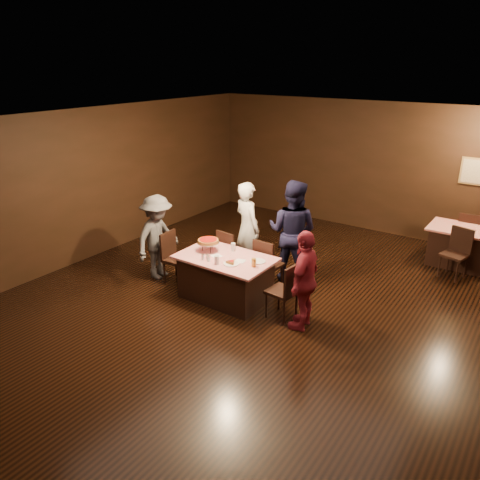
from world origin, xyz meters
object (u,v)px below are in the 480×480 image
(chair_far_right, at_px, (269,264))
(diner_navy_hoodie, at_px, (292,231))
(diner_white_jacket, at_px, (247,228))
(chair_back_near, at_px, (455,254))
(main_table, at_px, (226,278))
(chair_end_right, at_px, (282,290))
(glass_back, at_px, (233,247))
(plate_empty, at_px, (258,261))
(glass_amber, at_px, (254,263))
(chair_far_left, at_px, (232,254))
(chair_end_left, at_px, (177,258))
(pizza_stand, at_px, (208,241))
(glass_front_left, at_px, (217,260))
(diner_grey_knit, at_px, (158,237))
(chair_back_far, at_px, (468,234))
(back_table, at_px, (462,247))
(diner_red_shirt, at_px, (305,280))

(chair_far_right, relative_size, diner_navy_hoodie, 0.50)
(diner_white_jacket, bearing_deg, chair_back_near, -126.25)
(chair_far_right, height_order, diner_white_jacket, diner_white_jacket)
(main_table, xyz_separation_m, diner_white_jacket, (-0.32, 1.13, 0.50))
(chair_far_right, xyz_separation_m, chair_end_right, (0.70, -0.75, 0.00))
(chair_far_right, distance_m, glass_back, 0.73)
(plate_empty, relative_size, glass_amber, 1.79)
(chair_far_left, bearing_deg, chair_end_right, 160.35)
(chair_far_left, distance_m, glass_back, 0.68)
(chair_back_near, distance_m, glass_back, 4.16)
(chair_far_right, height_order, glass_back, chair_far_right)
(chair_end_left, xyz_separation_m, pizza_stand, (0.70, 0.05, 0.48))
(glass_amber, bearing_deg, chair_far_left, 141.34)
(chair_far_left, xyz_separation_m, glass_front_left, (0.45, -1.05, 0.37))
(diner_navy_hoodie, distance_m, diner_grey_knit, 2.47)
(diner_navy_hoodie, bearing_deg, chair_back_far, -136.10)
(main_table, distance_m, diner_white_jacket, 1.28)
(back_table, xyz_separation_m, chair_back_near, (0.00, -0.70, 0.09))
(diner_white_jacket, bearing_deg, plate_empty, 154.75)
(glass_front_left, height_order, glass_back, same)
(chair_back_near, height_order, diner_grey_knit, diner_grey_knit)
(plate_empty, bearing_deg, diner_grey_knit, -175.27)
(main_table, xyz_separation_m, chair_end_left, (-1.10, 0.00, 0.09))
(chair_end_left, relative_size, diner_white_jacket, 0.54)
(pizza_stand, relative_size, plate_empty, 1.52)
(back_table, relative_size, diner_grey_knit, 0.82)
(diner_white_jacket, bearing_deg, diner_navy_hoodie, -146.62)
(chair_end_left, xyz_separation_m, glass_front_left, (1.15, -0.30, 0.37))
(diner_white_jacket, distance_m, pizza_stand, 1.09)
(diner_red_shirt, bearing_deg, glass_back, -110.34)
(chair_end_left, distance_m, diner_red_shirt, 2.63)
(glass_back, bearing_deg, back_table, 48.85)
(chair_back_near, distance_m, glass_amber, 3.98)
(diner_grey_knit, height_order, diner_red_shirt, diner_grey_knit)
(chair_end_right, height_order, glass_back, chair_end_right)
(main_table, bearing_deg, chair_end_left, 180.00)
(main_table, bearing_deg, chair_back_near, 45.86)
(pizza_stand, relative_size, glass_amber, 2.71)
(main_table, distance_m, back_table, 4.85)
(plate_empty, bearing_deg, glass_back, 165.96)
(main_table, xyz_separation_m, diner_grey_knit, (-1.53, -0.02, 0.41))
(glass_back, bearing_deg, chair_back_near, 42.47)
(main_table, distance_m, pizza_stand, 0.70)
(main_table, xyz_separation_m, diner_navy_hoodie, (0.55, 1.29, 0.57))
(chair_back_far, distance_m, diner_red_shirt, 4.71)
(chair_far_right, height_order, glass_amber, chair_far_right)
(main_table, relative_size, chair_end_left, 1.68)
(pizza_stand, bearing_deg, main_table, -7.13)
(chair_back_near, xyz_separation_m, diner_red_shirt, (-1.50, -3.15, 0.31))
(back_table, relative_size, chair_end_left, 1.37)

